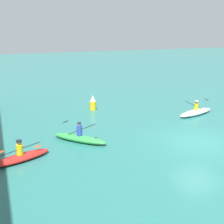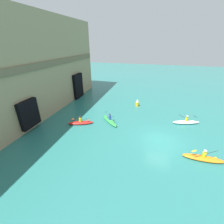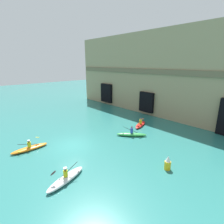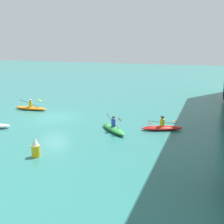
{
  "view_description": "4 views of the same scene",
  "coord_description": "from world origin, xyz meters",
  "px_view_note": "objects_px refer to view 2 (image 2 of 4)",
  "views": [
    {
      "loc": [
        -13.86,
        10.52,
        6.53
      ],
      "look_at": [
        2.42,
        4.39,
        1.59
      ],
      "focal_mm": 50.0,
      "sensor_mm": 36.0,
      "label": 1
    },
    {
      "loc": [
        -13.9,
        1.4,
        9.49
      ],
      "look_at": [
        1.35,
        5.73,
        2.02
      ],
      "focal_mm": 24.0,
      "sensor_mm": 36.0,
      "label": 2
    },
    {
      "loc": [
        14.92,
        -7.81,
        8.2
      ],
      "look_at": [
        -0.13,
        5.63,
        2.49
      ],
      "focal_mm": 28.0,
      "sensor_mm": 36.0,
      "label": 3
    },
    {
      "loc": [
        23.82,
        13.29,
        6.84
      ],
      "look_at": [
        2.77,
        6.34,
        1.57
      ],
      "focal_mm": 50.0,
      "sensor_mm": 36.0,
      "label": 4
    }
  ],
  "objects_px": {
    "kayak_green": "(110,120)",
    "kayak_orange": "(203,158)",
    "kayak_white": "(186,122)",
    "marker_buoy": "(137,103)",
    "kayak_red": "(81,122)"
  },
  "relations": [
    {
      "from": "kayak_white",
      "to": "marker_buoy",
      "type": "distance_m",
      "value": 7.85
    },
    {
      "from": "kayak_green",
      "to": "kayak_red",
      "type": "distance_m",
      "value": 3.73
    },
    {
      "from": "kayak_white",
      "to": "marker_buoy",
      "type": "bearing_deg",
      "value": 131.73
    },
    {
      "from": "kayak_green",
      "to": "kayak_red",
      "type": "xyz_separation_m",
      "value": [
        -1.49,
        3.42,
        -0.02
      ]
    },
    {
      "from": "kayak_green",
      "to": "kayak_orange",
      "type": "height_order",
      "value": "kayak_green"
    },
    {
      "from": "kayak_red",
      "to": "kayak_white",
      "type": "xyz_separation_m",
      "value": [
        3.75,
        -12.89,
        0.02
      ]
    },
    {
      "from": "kayak_green",
      "to": "kayak_orange",
      "type": "bearing_deg",
      "value": -157.21
    },
    {
      "from": "kayak_red",
      "to": "marker_buoy",
      "type": "bearing_deg",
      "value": 30.09
    },
    {
      "from": "kayak_green",
      "to": "marker_buoy",
      "type": "xyz_separation_m",
      "value": [
        6.31,
        -2.76,
        0.31
      ]
    },
    {
      "from": "kayak_orange",
      "to": "kayak_white",
      "type": "distance_m",
      "value": 6.63
    },
    {
      "from": "kayak_green",
      "to": "kayak_orange",
      "type": "relative_size",
      "value": 0.88
    },
    {
      "from": "kayak_green",
      "to": "kayak_orange",
      "type": "distance_m",
      "value": 10.82
    },
    {
      "from": "kayak_red",
      "to": "kayak_white",
      "type": "relative_size",
      "value": 0.92
    },
    {
      "from": "kayak_white",
      "to": "kayak_orange",
      "type": "bearing_deg",
      "value": -103.52
    },
    {
      "from": "kayak_orange",
      "to": "kayak_white",
      "type": "bearing_deg",
      "value": -86.51
    }
  ]
}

